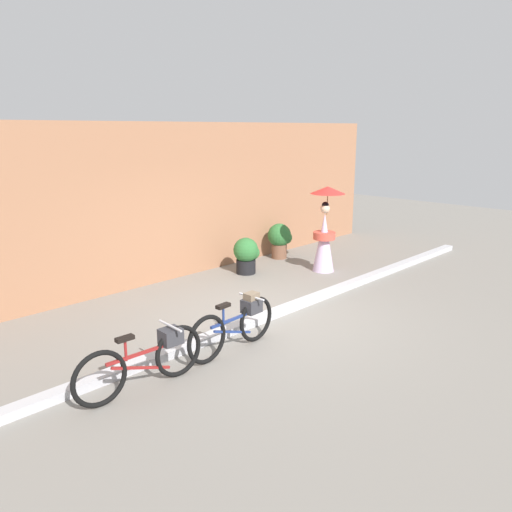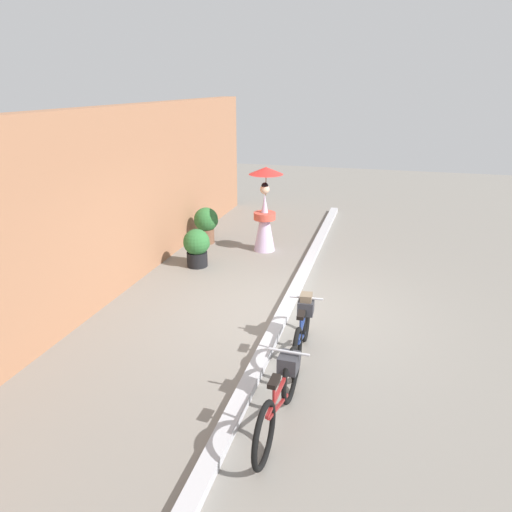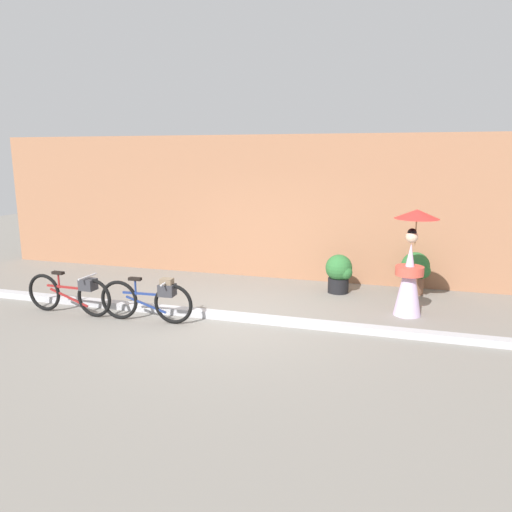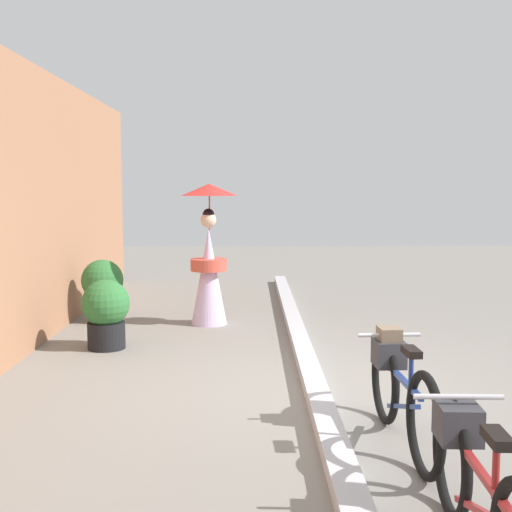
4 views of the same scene
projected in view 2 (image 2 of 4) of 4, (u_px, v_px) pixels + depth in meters
ground_plane at (285, 314)px, 7.94m from camera, size 30.00×30.00×0.00m
building_wall at (102, 206)px, 8.20m from camera, size 14.00×0.40×3.24m
sidewalk_curb at (285, 311)px, 7.92m from camera, size 14.00×0.20×0.12m
bicycle_near_officer at (303, 328)px, 6.63m from camera, size 1.69×0.48×0.78m
bicycle_far_side at (280, 395)px, 5.23m from camera, size 1.77×0.48×0.76m
person_with_parasol at (265, 211)px, 10.69m from camera, size 0.76×0.76×1.89m
potted_plant_by_door at (197, 246)px, 9.90m from camera, size 0.56×0.55×0.80m
potted_plant_small at (207, 223)px, 11.33m from camera, size 0.58×0.57×0.86m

